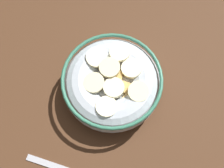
% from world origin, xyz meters
% --- Properties ---
extents(ground_plane, '(1.19, 1.19, 0.02)m').
position_xyz_m(ground_plane, '(0.00, 0.00, -0.01)').
color(ground_plane, '#472B19').
extents(cereal_bowl, '(0.17, 0.17, 0.06)m').
position_xyz_m(cereal_bowl, '(-0.00, -0.00, 0.03)').
color(cereal_bowl, '#B2BCC6').
rests_on(cereal_bowl, ground_plane).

